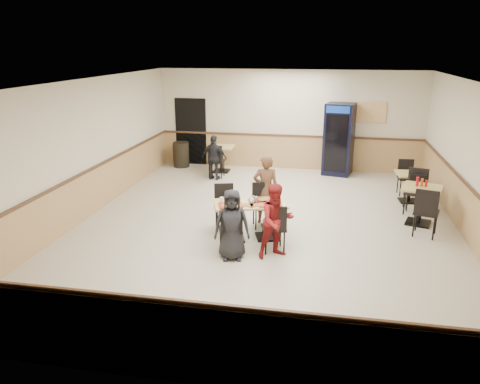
% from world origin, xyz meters
% --- Properties ---
extents(ground, '(10.00, 10.00, 0.00)m').
position_xyz_m(ground, '(0.00, 0.00, 0.00)').
color(ground, beige).
rests_on(ground, ground).
extents(room_shell, '(10.00, 10.00, 10.00)m').
position_xyz_m(room_shell, '(1.78, 2.55, 0.58)').
color(room_shell, silver).
rests_on(room_shell, ground).
extents(main_table, '(1.55, 1.09, 0.75)m').
position_xyz_m(main_table, '(-0.22, -0.73, 0.50)').
color(main_table, black).
rests_on(main_table, ground).
extents(main_chairs, '(1.68, 1.94, 0.95)m').
position_xyz_m(main_chairs, '(-0.27, -0.75, 0.48)').
color(main_chairs, black).
rests_on(main_chairs, ground).
extents(diner_woman_left, '(0.71, 0.54, 1.29)m').
position_xyz_m(diner_woman_left, '(-0.39, -1.68, 0.65)').
color(diner_woman_left, black).
rests_on(diner_woman_left, ground).
extents(diner_woman_right, '(0.84, 0.79, 1.37)m').
position_xyz_m(diner_woman_right, '(0.37, -1.44, 0.68)').
color(diner_woman_right, maroon).
rests_on(diner_woman_right, ground).
extents(diner_man_opposite, '(0.59, 0.42, 1.50)m').
position_xyz_m(diner_man_opposite, '(-0.05, 0.21, 0.75)').
color(diner_man_opposite, brown).
rests_on(diner_man_opposite, ground).
extents(lone_diner, '(0.79, 0.42, 1.27)m').
position_xyz_m(lone_diner, '(-1.93, 3.31, 0.64)').
color(lone_diner, black).
rests_on(lone_diner, ground).
extents(tabletop_clutter, '(1.25, 0.89, 0.12)m').
position_xyz_m(tabletop_clutter, '(-0.18, -0.78, 0.77)').
color(tabletop_clutter, '#AC1E0B').
rests_on(tabletop_clutter, main_table).
extents(side_table_near, '(0.96, 0.96, 0.82)m').
position_xyz_m(side_table_near, '(3.21, 0.74, 0.55)').
color(side_table_near, black).
rests_on(side_table_near, ground).
extents(side_table_near_chair_south, '(0.60, 0.60, 1.04)m').
position_xyz_m(side_table_near_chair_south, '(3.21, 0.08, 0.52)').
color(side_table_near_chair_south, black).
rests_on(side_table_near_chair_south, ground).
extents(side_table_near_chair_north, '(0.60, 0.60, 1.04)m').
position_xyz_m(side_table_near_chair_north, '(3.21, 1.40, 0.52)').
color(side_table_near_chair_north, black).
rests_on(side_table_near_chair_north, ground).
extents(side_table_far, '(0.73, 0.73, 0.72)m').
position_xyz_m(side_table_far, '(3.22, 2.25, 0.48)').
color(side_table_far, black).
rests_on(side_table_far, ground).
extents(side_table_far_chair_south, '(0.46, 0.46, 0.92)m').
position_xyz_m(side_table_far_chair_south, '(3.22, 1.67, 0.46)').
color(side_table_far_chair_south, black).
rests_on(side_table_far_chair_south, ground).
extents(side_table_far_chair_north, '(0.46, 0.46, 0.92)m').
position_xyz_m(side_table_far_chair_north, '(3.22, 2.83, 0.46)').
color(side_table_far_chair_north, black).
rests_on(side_table_far_chair_north, ground).
extents(condiment_caddy, '(0.23, 0.06, 0.20)m').
position_xyz_m(condiment_caddy, '(3.18, 0.79, 0.91)').
color(condiment_caddy, red).
rests_on(condiment_caddy, side_table_near).
extents(back_table, '(0.75, 0.75, 0.79)m').
position_xyz_m(back_table, '(-1.93, 4.20, 0.52)').
color(back_table, black).
rests_on(back_table, ground).
extents(back_table_chair_lone, '(0.47, 0.47, 1.00)m').
position_xyz_m(back_table_chair_lone, '(-1.93, 3.57, 0.50)').
color(back_table_chair_lone, black).
rests_on(back_table_chair_lone, ground).
extents(pepsi_cooler, '(0.93, 0.93, 2.09)m').
position_xyz_m(pepsi_cooler, '(1.51, 4.59, 1.05)').
color(pepsi_cooler, black).
rests_on(pepsi_cooler, ground).
extents(trash_bin, '(0.50, 0.50, 0.78)m').
position_xyz_m(trash_bin, '(-3.32, 4.55, 0.39)').
color(trash_bin, black).
rests_on(trash_bin, ground).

